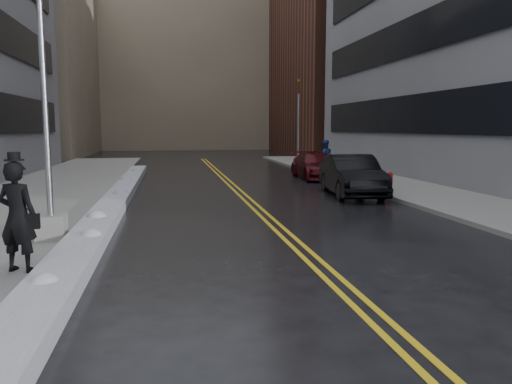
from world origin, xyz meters
name	(u,v)px	position (x,y,z in m)	size (l,w,h in m)	color
ground	(195,261)	(0.00, 0.00, 0.00)	(160.00, 160.00, 0.00)	black
sidewalk_west	(33,199)	(-5.75, 10.00, 0.07)	(5.50, 50.00, 0.15)	gray
sidewalk_east	(411,190)	(10.00, 10.00, 0.07)	(4.00, 50.00, 0.15)	gray
lane_line_left	(239,196)	(2.35, 10.00, 0.00)	(0.12, 50.00, 0.01)	gold
lane_line_right	(246,195)	(2.65, 10.00, 0.00)	(0.12, 50.00, 0.01)	gold
snow_ridge	(115,201)	(-2.45, 8.00, 0.17)	(0.90, 30.00, 0.34)	silver
building_west_far	(15,65)	(-15.50, 44.00, 9.00)	(14.00, 22.00, 18.00)	gray
building_east_far	(352,22)	(19.00, 42.00, 14.00)	(14.00, 20.00, 28.00)	#562D21
building_far	(186,67)	(2.00, 60.00, 11.00)	(36.00, 16.00, 22.00)	gray
lamppost	(47,140)	(-3.30, 2.00, 2.53)	(0.65, 0.65, 7.62)	gray
fire_hydrant	(390,180)	(9.00, 10.00, 0.55)	(0.26, 0.26, 0.73)	maroon
traffic_signal	(298,119)	(8.50, 24.00, 3.40)	(0.16, 0.20, 6.00)	gray
pedestrian_fedora	(18,217)	(-3.27, -0.69, 1.18)	(0.75, 0.49, 2.07)	black
pedestrian_east	(325,157)	(8.20, 16.85, 1.14)	(0.96, 0.75, 1.97)	navy
car_black	(352,176)	(6.92, 9.12, 0.85)	(1.80, 5.16, 1.70)	black
car_maroon	(316,165)	(7.50, 16.24, 0.73)	(2.03, 5.00, 1.45)	#440A0F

